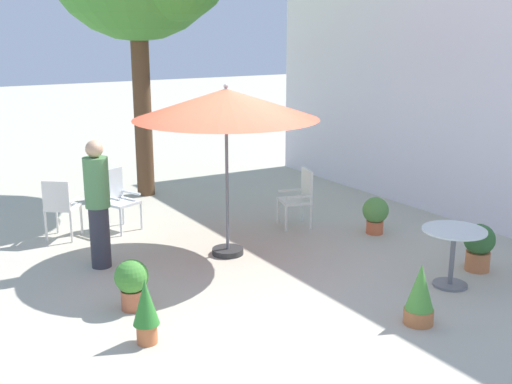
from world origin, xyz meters
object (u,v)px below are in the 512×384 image
object	(u,v)px
patio_chair_2	(117,196)
potted_plant_2	(479,245)
patio_umbrella_0	(226,105)
potted_plant_0	(375,213)
potted_plant_3	(132,282)
cafe_table_0	(453,246)
patio_chair_0	(300,195)
standing_person	(98,203)
potted_plant_4	(146,309)
patio_chair_1	(60,204)
potted_plant_1	(420,295)

from	to	relation	value
patio_chair_2	potted_plant_2	xyz separation A→B (m)	(4.14, 3.38, -0.20)
patio_umbrella_0	patio_chair_2	distance (m)	2.61
potted_plant_0	potted_plant_2	bearing A→B (deg)	3.10
potted_plant_3	cafe_table_0	bearing A→B (deg)	68.14
patio_chair_0	potted_plant_3	distance (m)	3.72
patio_chair_2	standing_person	bearing A→B (deg)	-27.60
potted_plant_2	potted_plant_3	xyz separation A→B (m)	(-1.25, -4.25, -0.01)
patio_chair_0	potted_plant_4	xyz separation A→B (m)	(2.34, -3.55, -0.15)
patio_chair_2	standing_person	distance (m)	1.65
patio_chair_1	potted_plant_3	size ratio (longest dim) A/B	1.59
patio_chair_0	cafe_table_0	bearing A→B (deg)	3.19
potted_plant_4	patio_chair_0	bearing A→B (deg)	123.39
cafe_table_0	potted_plant_3	bearing A→B (deg)	-111.86
patio_umbrella_0	potted_plant_2	size ratio (longest dim) A/B	3.99
potted_plant_3	standing_person	bearing A→B (deg)	175.24
patio_chair_1	patio_umbrella_0	bearing A→B (deg)	44.04
patio_chair_0	patio_chair_2	world-z (taller)	patio_chair_2
standing_person	cafe_table_0	bearing A→B (deg)	50.00
potted_plant_0	cafe_table_0	bearing A→B (deg)	-16.57
potted_plant_4	standing_person	world-z (taller)	standing_person
patio_chair_2	potted_plant_3	world-z (taller)	patio_chair_2
potted_plant_2	standing_person	size ratio (longest dim) A/B	0.37
standing_person	potted_plant_1	bearing A→B (deg)	34.61
potted_plant_4	potted_plant_3	bearing A→B (deg)	168.79
cafe_table_0	patio_chair_1	bearing A→B (deg)	-140.11
potted_plant_1	standing_person	bearing A→B (deg)	-145.39
potted_plant_2	standing_person	bearing A→B (deg)	-123.22
potted_plant_1	standing_person	xyz separation A→B (m)	(-3.40, -2.35, 0.55)
patio_chair_2	patio_chair_1	bearing A→B (deg)	-87.50
potted_plant_2	standing_person	xyz separation A→B (m)	(-2.71, -4.13, 0.54)
potted_plant_0	potted_plant_1	distance (m)	3.05
cafe_table_0	patio_chair_1	xyz separation A→B (m)	(-4.27, -3.57, 0.03)
cafe_table_0	patio_chair_1	distance (m)	5.57
patio_chair_0	potted_plant_4	world-z (taller)	patio_chair_0
patio_chair_1	potted_plant_4	size ratio (longest dim) A/B	1.37
potted_plant_2	patio_umbrella_0	bearing A→B (deg)	-132.16
cafe_table_0	patio_chair_0	size ratio (longest dim) A/B	0.83
cafe_table_0	patio_chair_2	distance (m)	5.08
potted_plant_1	potted_plant_4	xyz separation A→B (m)	(-1.13, -2.63, 0.04)
patio_chair_1	potted_plant_1	world-z (taller)	patio_chair_1
patio_umbrella_0	patio_chair_2	bearing A→B (deg)	-154.40
cafe_table_0	potted_plant_4	bearing A→B (deg)	-99.25
patio_umbrella_0	cafe_table_0	size ratio (longest dim) A/B	3.26
patio_chair_0	potted_plant_2	size ratio (longest dim) A/B	1.47
patio_chair_0	potted_plant_0	bearing A→B (deg)	39.66
patio_chair_1	potted_plant_2	xyz separation A→B (m)	(4.10, 4.27, -0.20)
patio_chair_1	patio_chair_2	bearing A→B (deg)	92.50
standing_person	potted_plant_2	bearing A→B (deg)	56.78
cafe_table_0	potted_plant_4	size ratio (longest dim) A/B	1.13
potted_plant_1	potted_plant_3	size ratio (longest dim) A/B	1.16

